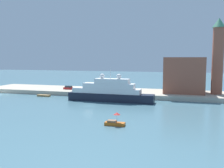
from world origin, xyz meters
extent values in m
plane|color=slate|center=(0.00, 0.00, 0.00)|extent=(400.00, 400.00, 0.00)
cube|color=#B7AD99|center=(0.00, 25.67, 0.80)|extent=(110.00, 19.34, 1.59)
cube|color=black|center=(4.04, 9.41, 1.35)|extent=(28.85, 4.31, 2.71)
cube|color=white|center=(2.59, 9.41, 3.52)|extent=(23.08, 3.97, 1.63)
cube|color=white|center=(3.46, 9.41, 5.18)|extent=(17.31, 3.62, 1.71)
cube|color=white|center=(4.61, 9.41, 6.82)|extent=(11.54, 3.28, 1.56)
cylinder|color=silver|center=(4.04, 9.41, 9.37)|extent=(0.16, 0.16, 3.54)
sphere|color=white|center=(6.92, 9.41, 8.40)|extent=(1.60, 1.60, 1.60)
sphere|color=white|center=(1.15, 9.41, 8.40)|extent=(1.60, 1.60, 1.60)
cube|color=#C66019|center=(13.72, -18.88, 0.35)|extent=(4.31, 1.56, 0.69)
cube|color=#8C6647|center=(13.08, -18.88, 0.89)|extent=(1.90, 1.25, 0.40)
cylinder|color=#B2B2B2|center=(14.16, -18.88, 1.53)|extent=(0.06, 0.06, 1.67)
cone|color=red|center=(14.16, -18.88, 2.61)|extent=(1.41, 1.41, 0.49)
cube|color=olive|center=(-23.25, 12.56, 0.32)|extent=(5.02, 1.61, 0.63)
cube|color=#93513D|center=(27.27, 26.59, 8.13)|extent=(14.34, 11.86, 13.08)
cube|color=#93513D|center=(38.45, 26.17, 13.28)|extent=(3.42, 3.42, 23.37)
cone|color=#387A5B|center=(38.45, 26.17, 26.63)|extent=(4.44, 4.44, 3.34)
cube|color=#B21E1E|center=(-18.05, 23.29, 2.00)|extent=(4.53, 1.67, 0.82)
cube|color=#262D33|center=(-18.28, 23.29, 2.74)|extent=(2.72, 1.50, 0.64)
cylinder|color=#334C8C|center=(-12.44, 20.71, 2.25)|extent=(0.36, 0.36, 1.33)
sphere|color=tan|center=(-12.44, 20.71, 3.04)|extent=(0.24, 0.24, 0.24)
cylinder|color=black|center=(-1.71, 17.57, 2.00)|extent=(0.42, 0.42, 0.82)
camera|label=1|loc=(27.86, -68.14, 14.12)|focal=39.56mm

